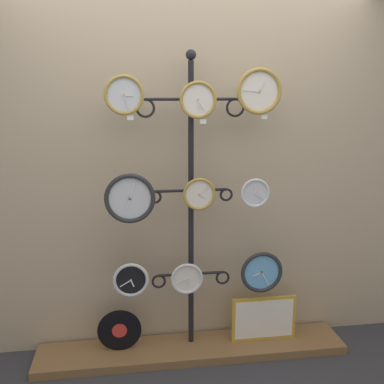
{
  "coord_description": "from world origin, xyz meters",
  "views": [
    {
      "loc": [
        -0.42,
        -2.53,
        1.85
      ],
      "look_at": [
        0.0,
        0.36,
        1.19
      ],
      "focal_mm": 42.0,
      "sensor_mm": 36.0,
      "label": 1
    }
  ],
  "objects_px": {
    "picture_frame": "(264,319)",
    "clock_middle_left": "(130,198)",
    "clock_middle_right": "(255,193)",
    "clock_bottom_left": "(131,280)",
    "clock_top_center": "(198,100)",
    "clock_bottom_center": "(187,278)",
    "clock_top_right": "(259,91)",
    "display_stand": "(191,248)",
    "clock_top_left": "(124,95)",
    "clock_bottom_right": "(261,272)",
    "clock_middle_center": "(199,194)",
    "vinyl_record": "(120,330)"
  },
  "relations": [
    {
      "from": "display_stand",
      "to": "picture_frame",
      "type": "xyz_separation_m",
      "value": [
        0.53,
        -0.06,
        -0.55
      ]
    },
    {
      "from": "clock_middle_center",
      "to": "clock_bottom_center",
      "type": "distance_m",
      "value": 0.6
    },
    {
      "from": "display_stand",
      "to": "clock_bottom_center",
      "type": "xyz_separation_m",
      "value": [
        -0.04,
        -0.09,
        -0.19
      ]
    },
    {
      "from": "clock_middle_right",
      "to": "clock_top_center",
      "type": "bearing_deg",
      "value": -179.34
    },
    {
      "from": "clock_top_center",
      "to": "clock_top_right",
      "type": "xyz_separation_m",
      "value": [
        0.4,
        0.02,
        0.05
      ]
    },
    {
      "from": "vinyl_record",
      "to": "picture_frame",
      "type": "distance_m",
      "value": 1.04
    },
    {
      "from": "clock_middle_center",
      "to": "clock_bottom_left",
      "type": "bearing_deg",
      "value": 176.52
    },
    {
      "from": "clock_top_center",
      "to": "clock_middle_center",
      "type": "xyz_separation_m",
      "value": [
        0.01,
        0.0,
        -0.6
      ]
    },
    {
      "from": "clock_top_right",
      "to": "clock_middle_left",
      "type": "bearing_deg",
      "value": -178.23
    },
    {
      "from": "clock_middle_left",
      "to": "clock_top_left",
      "type": "bearing_deg",
      "value": 116.41
    },
    {
      "from": "display_stand",
      "to": "clock_middle_left",
      "type": "height_order",
      "value": "display_stand"
    },
    {
      "from": "clock_top_center",
      "to": "clock_top_right",
      "type": "height_order",
      "value": "clock_top_right"
    },
    {
      "from": "clock_top_right",
      "to": "clock_middle_center",
      "type": "distance_m",
      "value": 0.76
    },
    {
      "from": "clock_middle_center",
      "to": "clock_bottom_right",
      "type": "height_order",
      "value": "clock_middle_center"
    },
    {
      "from": "clock_middle_right",
      "to": "picture_frame",
      "type": "xyz_separation_m",
      "value": [
        0.11,
        0.05,
        -0.96
      ]
    },
    {
      "from": "display_stand",
      "to": "vinyl_record",
      "type": "height_order",
      "value": "display_stand"
    },
    {
      "from": "clock_top_right",
      "to": "picture_frame",
      "type": "bearing_deg",
      "value": 18.55
    },
    {
      "from": "clock_top_right",
      "to": "clock_bottom_center",
      "type": "height_order",
      "value": "clock_top_right"
    },
    {
      "from": "clock_top_center",
      "to": "clock_bottom_center",
      "type": "xyz_separation_m",
      "value": [
        -0.07,
        0.02,
        -1.2
      ]
    },
    {
      "from": "display_stand",
      "to": "picture_frame",
      "type": "bearing_deg",
      "value": -5.96
    },
    {
      "from": "clock_middle_left",
      "to": "display_stand",
      "type": "bearing_deg",
      "value": 15.61
    },
    {
      "from": "clock_top_right",
      "to": "clock_middle_center",
      "type": "height_order",
      "value": "clock_top_right"
    },
    {
      "from": "clock_bottom_center",
      "to": "picture_frame",
      "type": "height_order",
      "value": "clock_bottom_center"
    },
    {
      "from": "vinyl_record",
      "to": "clock_bottom_right",
      "type": "bearing_deg",
      "value": -2.32
    },
    {
      "from": "clock_middle_center",
      "to": "picture_frame",
      "type": "bearing_deg",
      "value": 6.19
    },
    {
      "from": "display_stand",
      "to": "clock_bottom_left",
      "type": "height_order",
      "value": "display_stand"
    },
    {
      "from": "clock_middle_right",
      "to": "vinyl_record",
      "type": "height_order",
      "value": "clock_middle_right"
    },
    {
      "from": "vinyl_record",
      "to": "clock_top_right",
      "type": "bearing_deg",
      "value": -2.52
    },
    {
      "from": "display_stand",
      "to": "clock_top_center",
      "type": "xyz_separation_m",
      "value": [
        0.03,
        -0.11,
        1.02
      ]
    },
    {
      "from": "clock_middle_left",
      "to": "picture_frame",
      "type": "xyz_separation_m",
      "value": [
        0.94,
        0.06,
        -0.95
      ]
    },
    {
      "from": "clock_top_left",
      "to": "clock_middle_center",
      "type": "relative_size",
      "value": 1.14
    },
    {
      "from": "clock_middle_right",
      "to": "clock_bottom_left",
      "type": "height_order",
      "value": "clock_middle_right"
    },
    {
      "from": "display_stand",
      "to": "clock_top_center",
      "type": "height_order",
      "value": "display_stand"
    },
    {
      "from": "clock_top_right",
      "to": "picture_frame",
      "type": "relative_size",
      "value": 0.63
    },
    {
      "from": "clock_top_left",
      "to": "picture_frame",
      "type": "bearing_deg",
      "value": 1.73
    },
    {
      "from": "clock_middle_left",
      "to": "clock_bottom_right",
      "type": "xyz_separation_m",
      "value": [
        0.9,
        0.03,
        -0.57
      ]
    },
    {
      "from": "clock_middle_right",
      "to": "clock_bottom_left",
      "type": "distance_m",
      "value": 1.02
    },
    {
      "from": "clock_middle_right",
      "to": "picture_frame",
      "type": "relative_size",
      "value": 0.42
    },
    {
      "from": "clock_top_left",
      "to": "clock_bottom_right",
      "type": "bearing_deg",
      "value": -0.26
    },
    {
      "from": "picture_frame",
      "to": "clock_middle_left",
      "type": "bearing_deg",
      "value": -176.37
    },
    {
      "from": "display_stand",
      "to": "clock_middle_right",
      "type": "relative_size",
      "value": 10.56
    },
    {
      "from": "clock_middle_left",
      "to": "picture_frame",
      "type": "relative_size",
      "value": 0.69
    },
    {
      "from": "clock_top_center",
      "to": "clock_bottom_right",
      "type": "bearing_deg",
      "value": 2.62
    },
    {
      "from": "clock_bottom_center",
      "to": "clock_middle_right",
      "type": "bearing_deg",
      "value": -2.11
    },
    {
      "from": "clock_top_center",
      "to": "picture_frame",
      "type": "distance_m",
      "value": 1.65
    },
    {
      "from": "clock_top_right",
      "to": "clock_middle_center",
      "type": "relative_size",
      "value": 1.37
    },
    {
      "from": "clock_middle_right",
      "to": "vinyl_record",
      "type": "relative_size",
      "value": 0.65
    },
    {
      "from": "clock_middle_left",
      "to": "vinyl_record",
      "type": "distance_m",
      "value": 0.97
    },
    {
      "from": "clock_top_center",
      "to": "clock_top_left",
      "type": "bearing_deg",
      "value": 176.86
    },
    {
      "from": "clock_bottom_right",
      "to": "clock_bottom_center",
      "type": "bearing_deg",
      "value": 179.96
    }
  ]
}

